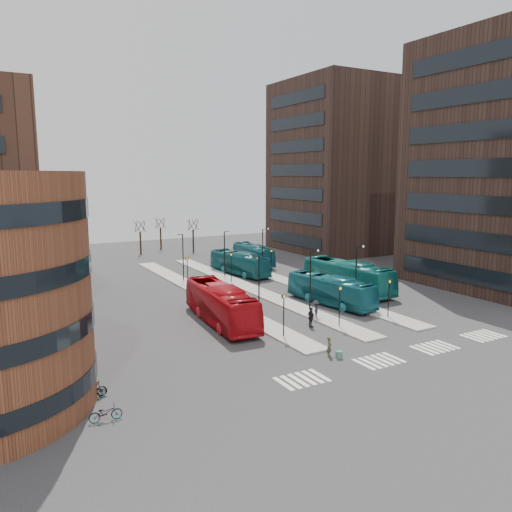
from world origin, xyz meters
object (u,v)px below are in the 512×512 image
teal_bus_d (253,254)px  commuter_a (234,311)px  bicycle_mid (93,389)px  bicycle_far (94,393)px  suitcase (339,355)px  teal_bus_a (331,290)px  teal_bus_c (348,276)px  bicycle_near (106,413)px  commuter_b (311,317)px  red_bus (221,304)px  teal_bus_b (239,263)px  traveller (329,347)px  commuter_c (316,310)px

teal_bus_d → commuter_a: bearing=-116.5°
bicycle_mid → bicycle_far: 0.45m
suitcase → teal_bus_a: (9.31, 13.12, 1.27)m
teal_bus_c → bicycle_near: teal_bus_c is taller
commuter_b → red_bus: bearing=55.3°
teal_bus_b → bicycle_mid: (-25.96, -30.00, -1.05)m
teal_bus_a → traveller: size_ratio=7.16×
suitcase → bicycle_far: bicycle_far is taller
traveller → commuter_a: size_ratio=0.85×
commuter_c → teal_bus_c: bearing=159.7°
suitcase → teal_bus_c: bearing=71.4°
suitcase → commuter_b: commuter_b is taller
traveller → bicycle_far: size_ratio=0.99×
teal_bus_a → bicycle_mid: 29.09m
teal_bus_b → teal_bus_c: size_ratio=0.86×
teal_bus_d → commuter_b: bearing=-103.7°
commuter_a → commuter_b: size_ratio=0.98×
suitcase → teal_bus_c: size_ratio=0.04×
bicycle_near → bicycle_mid: (0.00, 3.50, 0.03)m
teal_bus_d → commuter_c: size_ratio=6.13×
red_bus → bicycle_near: (-13.86, -13.99, -1.30)m
suitcase → traveller: 0.96m
teal_bus_a → commuter_a: teal_bus_a is taller
teal_bus_b → commuter_b: (-5.59, -24.90, -0.63)m
suitcase → teal_bus_a: 16.13m
teal_bus_b → bicycle_mid: teal_bus_b is taller
commuter_c → traveller: bearing=2.9°
suitcase → commuter_a: commuter_a is taller
traveller → teal_bus_a: bearing=13.2°
red_bus → bicycle_far: red_bus is taller
suitcase → commuter_a: 13.16m
teal_bus_d → commuter_b: (-11.09, -30.87, -0.60)m
traveller → bicycle_near: size_ratio=0.84×
red_bus → teal_bus_d: (17.60, 25.48, -0.25)m
bicycle_mid → bicycle_far: (0.00, -0.44, -0.10)m
traveller → commuter_a: bearing=60.6°
bicycle_mid → teal_bus_d: bearing=-28.6°
teal_bus_a → commuter_c: teal_bus_a is taller
red_bus → bicycle_far: bearing=-136.7°
suitcase → commuter_b: (2.69, 7.42, 0.65)m
bicycle_near → bicycle_far: 3.06m
suitcase → red_bus: 13.45m
suitcase → bicycle_mid: (-17.68, 2.31, 0.23)m
bicycle_far → teal_bus_a: bearing=-85.8°
suitcase → red_bus: red_bus is taller
red_bus → teal_bus_b: 22.96m
commuter_c → teal_bus_b: bearing=-156.0°
teal_bus_c → teal_bus_d: size_ratio=1.19×
traveller → bicycle_mid: bearing=136.0°
red_bus → teal_bus_c: 19.18m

